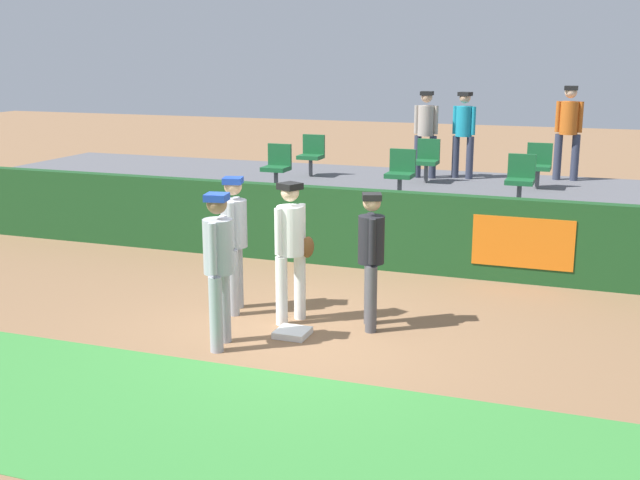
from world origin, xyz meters
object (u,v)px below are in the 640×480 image
seat_front_right (520,177)px  spectator_hooded (569,126)px  seat_back_left (312,153)px  player_fielder_home (291,243)px  player_runner_visitor (219,260)px  seat_back_center (427,158)px  seat_back_right (539,163)px  spectator_capped (464,129)px  first_base (293,333)px  player_umpire (371,251)px  seat_front_left (277,164)px  seat_front_center (401,171)px  spectator_casual (426,128)px  player_coach_visitor (234,235)px

seat_front_right → spectator_hooded: (0.57, 3.00, 0.60)m
seat_front_right → seat_back_left: bearing=157.7°
player_fielder_home → player_runner_visitor: 1.22m
spectator_hooded → seat_back_center: bearing=25.5°
seat_back_right → spectator_capped: 1.80m
first_base → player_umpire: (0.82, 0.62, 0.97)m
spectator_hooded → spectator_capped: (-1.98, -0.46, -0.08)m
player_fielder_home → seat_front_left: (-2.03, 4.35, 0.34)m
seat_back_center → seat_front_left: same height
seat_back_center → player_runner_visitor: bearing=-96.7°
player_runner_visitor → seat_front_right: 6.18m
seat_back_right → seat_front_center: same height
player_umpire → seat_back_right: size_ratio=2.07×
seat_back_left → spectator_capped: (2.98, 0.74, 0.53)m
first_base → player_runner_visitor: bearing=-136.7°
seat_front_right → seat_front_center: bearing=180.0°
first_base → spectator_capped: 7.67m
player_fielder_home → player_umpire: (1.03, 0.11, -0.05)m
seat_back_center → seat_front_center: same height
player_umpire → spectator_casual: bearing=167.4°
seat_front_left → seat_front_center: same height
player_coach_visitor → seat_back_right: 6.91m
player_fielder_home → player_umpire: 1.04m
player_fielder_home → spectator_casual: size_ratio=1.05×
seat_front_left → spectator_hooded: spectator_hooded is taller
first_base → player_fielder_home: player_fielder_home is taller
player_fielder_home → player_runner_visitor: bearing=2.3°
seat_back_left → spectator_capped: size_ratio=0.49×
player_fielder_home → seat_back_center: (0.40, 6.15, 0.34)m
seat_front_right → seat_back_right: (0.14, 1.80, 0.00)m
first_base → spectator_casual: spectator_casual is taller
player_coach_visitor → player_umpire: (1.90, -0.02, -0.06)m
seat_back_left → first_base: bearing=-71.5°
player_coach_visitor → spectator_casual: 6.70m
seat_front_left → seat_front_right: bearing=-0.0°
first_base → seat_back_left: seat_back_left is taller
player_runner_visitor → spectator_capped: size_ratio=1.08×
seat_front_left → player_umpire: bearing=-54.2°
seat_back_center → seat_back_right: bearing=0.0°
player_coach_visitor → seat_back_right: (3.38, 6.01, 0.34)m
seat_front_center → spectator_casual: size_ratio=0.48×
seat_front_left → spectator_casual: (2.26, 2.34, 0.53)m
spectator_capped → spectator_casual: 0.75m
seat_front_left → seat_back_right: bearing=21.6°
player_runner_visitor → seat_back_center: 7.34m
player_umpire → spectator_capped: 6.83m
player_runner_visitor → seat_back_center: bearing=163.4°
seat_front_center → spectator_hooded: bearing=48.9°
seat_back_left → seat_back_center: bearing=-0.0°
seat_back_center → spectator_capped: (0.57, 0.74, 0.53)m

